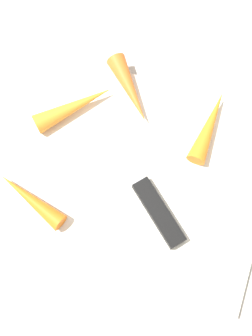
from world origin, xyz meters
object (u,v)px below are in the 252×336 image
Objects in this scene: carrot_long at (209,126)px; carrot_longest at (74,106)px; cutting_board at (126,169)px; carrot_shortest at (31,199)px; knife at (153,203)px; carrot_short at (130,90)px.

carrot_longest is at bearing 104.49° from carrot_long.
carrot_shortest reaches higher than cutting_board.
carrot_short reaches higher than knife.
knife is 0.15m from carrot_shortest.
carrot_short is (-0.03, 0.10, 0.02)m from cutting_board.
cutting_board is 0.12m from carrot_long.
knife is 0.15m from carrot_short.
carrot_shortest is (-0.10, -0.08, 0.02)m from cutting_board.
knife is at bearing -143.85° from carrot_shortest.
carrot_long is (0.04, 0.12, 0.01)m from knife.
carrot_short reaches higher than cutting_board.
cutting_board is 3.68× the size of carrot_shortest.
carrot_long is at bearing -119.14° from carrot_shortest.
carrot_longest is at bearing -74.08° from carrot_shortest.
carrot_short is (0.07, 0.18, 0.00)m from carrot_shortest.
carrot_short is at bearing 86.50° from carrot_long.
carrot_short is at bearing -9.77° from carrot_longest.
carrot_longest is 0.08m from carrot_short.
carrot_shortest is at bearing 136.46° from carrot_long.
carrot_shortest is at bearing -139.95° from carrot_longest.
carrot_long is 0.24m from carrot_shortest.
carrot_long is at bearing -67.44° from knife.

